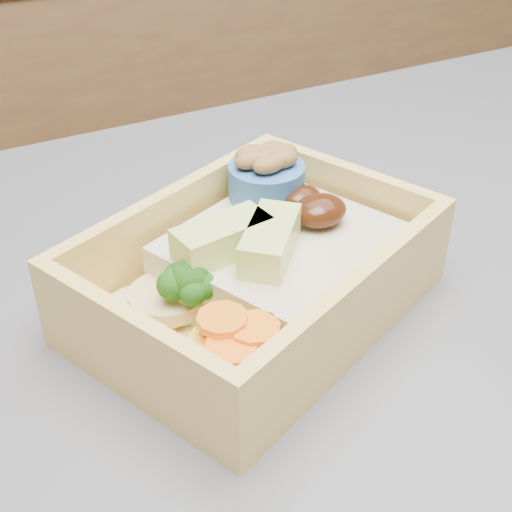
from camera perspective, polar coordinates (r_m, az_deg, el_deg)
name	(u,v)px	position (r m, az deg, el deg)	size (l,w,h in m)	color
bento_box	(259,268)	(0.43, 0.28, -0.99)	(0.25, 0.22, 0.08)	#E8C060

